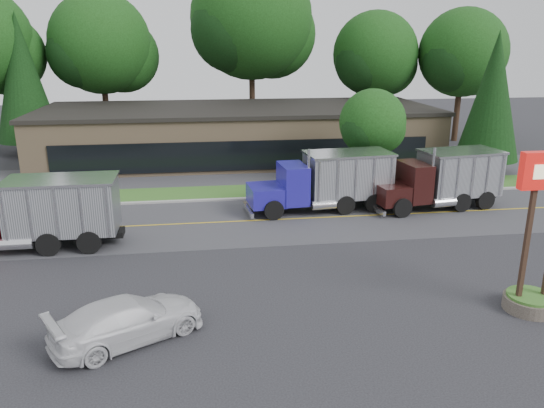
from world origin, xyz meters
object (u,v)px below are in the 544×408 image
at_px(dump_truck_red, 37,212).
at_px(dump_truck_blue, 329,180).
at_px(dump_truck_maroon, 443,178).
at_px(bilo_sign, 537,259).
at_px(rally_car, 128,320).

distance_m(dump_truck_red, dump_truck_blue, 15.65).
xyz_separation_m(dump_truck_red, dump_truck_maroon, (21.96, 3.55, -0.01)).
bearing_deg(dump_truck_blue, bilo_sign, 103.56).
bearing_deg(dump_truck_maroon, dump_truck_blue, -11.74).
distance_m(dump_truck_maroon, rally_car, 21.03).
height_order(dump_truck_blue, dump_truck_maroon, same).
xyz_separation_m(dump_truck_blue, rally_car, (-9.96, -13.08, -1.07)).
distance_m(bilo_sign, dump_truck_red, 21.57).
distance_m(bilo_sign, dump_truck_blue, 13.76).
xyz_separation_m(dump_truck_maroon, rally_car, (-16.79, -12.62, -1.07)).
bearing_deg(dump_truck_maroon, rally_car, 29.07).
bearing_deg(dump_truck_blue, dump_truck_maroon, 170.72).
bearing_deg(dump_truck_red, bilo_sign, 154.92).
height_order(bilo_sign, rally_car, bilo_sign).
height_order(bilo_sign, dump_truck_red, bilo_sign).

